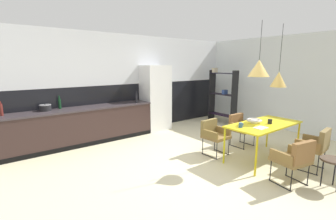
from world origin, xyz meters
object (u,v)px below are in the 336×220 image
at_px(mug_tall_blue, 270,121).
at_px(side_stool, 333,162).
at_px(armchair_head_of_table, 213,132).
at_px(bottle_spice_small, 1,110).
at_px(refrigerator_column, 155,98).
at_px(fruit_bowl, 254,121).
at_px(bottle_oil_tall, 136,98).
at_px(open_shelf_unit, 222,94).
at_px(dining_table, 264,126).
at_px(pendant_lamp_over_table_far, 279,79).
at_px(open_book, 261,128).
at_px(armchair_by_stool, 240,125).
at_px(bottle_vinegar_dark, 60,103).
at_px(armchair_far_side, 316,144).
at_px(mug_glass_clear, 241,125).
at_px(pendant_lamp_over_table_near, 259,68).
at_px(cooking_pot, 45,108).
at_px(armchair_corner_seat, 295,157).

distance_m(mug_tall_blue, side_stool, 1.29).
bearing_deg(armchair_head_of_table, bottle_spice_small, -37.13).
distance_m(refrigerator_column, fruit_bowl, 3.09).
height_order(refrigerator_column, bottle_oil_tall, refrigerator_column).
height_order(bottle_oil_tall, bottle_spice_small, bottle_oil_tall).
bearing_deg(bottle_spice_small, armchair_head_of_table, -35.07).
bearing_deg(open_shelf_unit, bottle_spice_small, -96.86).
xyz_separation_m(dining_table, pendant_lamp_over_table_far, (0.33, -0.04, 0.91)).
bearing_deg(armchair_head_of_table, open_book, 98.63).
relative_size(dining_table, armchair_by_stool, 2.21).
xyz_separation_m(mug_tall_blue, bottle_vinegar_dark, (-3.05, 3.50, 0.22)).
relative_size(armchair_far_side, mug_glass_clear, 6.78).
bearing_deg(fruit_bowl, pendant_lamp_over_table_far, -24.01).
bearing_deg(armchair_far_side, open_book, 126.45).
distance_m(open_book, side_stool, 1.20).
height_order(bottle_oil_tall, pendant_lamp_over_table_near, pendant_lamp_over_table_near).
distance_m(armchair_far_side, cooking_pot, 5.55).
xyz_separation_m(armchair_far_side, pendant_lamp_over_table_far, (0.04, 0.82, 1.11)).
bearing_deg(open_book, armchair_corner_seat, -106.30).
distance_m(open_shelf_unit, pendant_lamp_over_table_far, 3.13).
bearing_deg(mug_glass_clear, cooking_pot, 129.45).
bearing_deg(bottle_spice_small, fruit_bowl, -38.39).
distance_m(dining_table, pendant_lamp_over_table_near, 1.18).
height_order(fruit_bowl, open_book, fruit_bowl).
bearing_deg(armchair_corner_seat, mug_glass_clear, 103.40).
relative_size(armchair_corner_seat, armchair_far_side, 0.97).
distance_m(mug_tall_blue, mug_glass_clear, 0.72).
height_order(bottle_vinegar_dark, side_stool, bottle_vinegar_dark).
bearing_deg(side_stool, open_shelf_unit, 62.13).
bearing_deg(refrigerator_column, bottle_oil_tall, -166.15).
bearing_deg(bottle_vinegar_dark, cooking_pot, -167.87).
xyz_separation_m(bottle_spice_small, pendant_lamp_over_table_near, (3.77, -3.31, 0.83)).
height_order(refrigerator_column, armchair_far_side, refrigerator_column).
height_order(refrigerator_column, cooking_pot, refrigerator_column).
height_order(cooking_pot, bottle_oil_tall, bottle_oil_tall).
distance_m(refrigerator_column, mug_tall_blue, 3.34).
relative_size(bottle_vinegar_dark, open_shelf_unit, 0.17).
distance_m(mug_glass_clear, pendant_lamp_over_table_near, 1.09).
relative_size(fruit_bowl, bottle_spice_small, 0.99).
bearing_deg(mug_tall_blue, armchair_corner_seat, -129.12).
relative_size(fruit_bowl, bottle_vinegar_dark, 0.96).
bearing_deg(dining_table, open_book, -158.15).
relative_size(refrigerator_column, bottle_oil_tall, 5.94).
distance_m(open_book, open_shelf_unit, 3.54).
bearing_deg(armchair_corner_seat, bottle_spice_small, 141.24).
relative_size(fruit_bowl, open_book, 1.20).
height_order(armchair_corner_seat, mug_glass_clear, mug_glass_clear).
distance_m(armchair_corner_seat, armchair_far_side, 0.87).
bearing_deg(bottle_oil_tall, open_book, -76.50).
relative_size(armchair_corner_seat, cooking_pot, 3.08).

